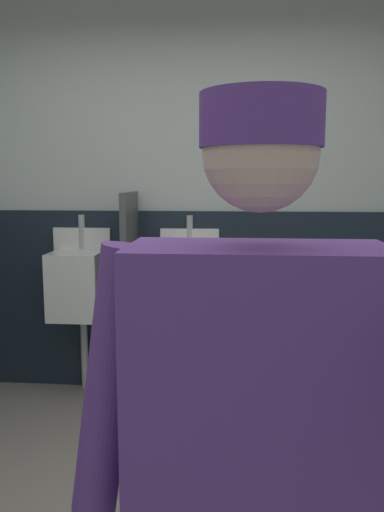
# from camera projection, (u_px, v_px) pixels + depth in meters

# --- Properties ---
(wall_back) EXTENTS (3.84, 0.12, 2.70)m
(wall_back) POSITION_uv_depth(u_px,v_px,m) (192.00, 199.00, 3.54)
(wall_back) COLOR silver
(wall_back) RESTS_ON ground_plane
(wainscot_band_back) EXTENTS (3.24, 0.03, 1.27)m
(wainscot_band_back) POSITION_uv_depth(u_px,v_px,m) (191.00, 302.00, 3.58)
(wainscot_band_back) COLOR #19232D
(wainscot_band_back) RESTS_ON ground_plane
(urinal_left) EXTENTS (0.40, 0.34, 1.24)m
(urinal_left) POSITION_uv_depth(u_px,v_px,m) (78.00, 284.00, 3.48)
(urinal_left) COLOR white
(urinal_left) RESTS_ON ground_plane
(urinal_middle) EXTENTS (0.40, 0.34, 1.24)m
(urinal_middle) POSITION_uv_depth(u_px,v_px,m) (188.00, 286.00, 3.41)
(urinal_middle) COLOR white
(urinal_middle) RESTS_ON ground_plane
(privacy_divider_panel) EXTENTS (0.04, 0.40, 0.90)m
(privacy_divider_panel) POSITION_uv_depth(u_px,v_px,m) (130.00, 261.00, 3.35)
(privacy_divider_panel) COLOR #4C4C51
(person) EXTENTS (0.70, 0.60, 1.63)m
(person) POSITION_uv_depth(u_px,v_px,m) (255.00, 450.00, 0.99)
(person) COLOR #2D3342
(person) RESTS_ON ground_plane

